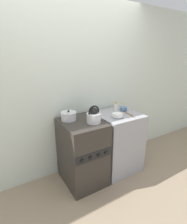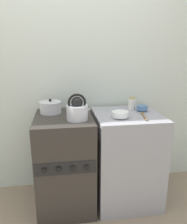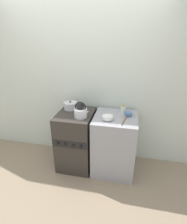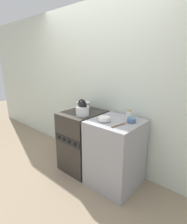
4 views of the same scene
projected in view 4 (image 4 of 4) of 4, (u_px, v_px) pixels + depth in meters
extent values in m
plane|color=gray|center=(68.00, 175.00, 2.61)|extent=(12.00, 12.00, 0.00)
cube|color=silver|center=(99.00, 87.00, 2.77)|extent=(7.00, 0.06, 2.50)
cube|color=#332D28|center=(83.00, 140.00, 2.71)|extent=(0.52, 0.63, 0.91)
cube|color=black|center=(67.00, 141.00, 2.45)|extent=(0.50, 0.01, 0.11)
cylinder|color=black|center=(59.00, 137.00, 2.55)|extent=(0.04, 0.02, 0.04)
cylinder|color=black|center=(63.00, 140.00, 2.48)|extent=(0.04, 0.02, 0.04)
cylinder|color=black|center=(69.00, 142.00, 2.41)|extent=(0.04, 0.02, 0.04)
cylinder|color=black|center=(74.00, 144.00, 2.34)|extent=(0.04, 0.02, 0.04)
cube|color=#99999E|center=(115.00, 153.00, 2.33)|extent=(0.62, 0.63, 0.91)
cylinder|color=silver|center=(82.00, 111.00, 2.41)|extent=(0.18, 0.18, 0.13)
sphere|color=black|center=(82.00, 105.00, 2.39)|extent=(0.10, 0.10, 0.10)
torus|color=black|center=(82.00, 105.00, 2.39)|extent=(0.16, 0.02, 0.16)
cone|color=silver|center=(87.00, 111.00, 2.35)|extent=(0.09, 0.04, 0.07)
cylinder|color=silver|center=(83.00, 106.00, 2.75)|extent=(0.20, 0.20, 0.10)
cylinder|color=silver|center=(83.00, 102.00, 2.73)|extent=(0.21, 0.21, 0.01)
sphere|color=black|center=(83.00, 101.00, 2.73)|extent=(0.03, 0.03, 0.03)
cylinder|color=white|center=(104.00, 121.00, 2.18)|extent=(0.07, 0.07, 0.01)
cylinder|color=white|center=(104.00, 119.00, 2.18)|extent=(0.15, 0.15, 0.05)
cylinder|color=#4C729E|center=(131.00, 122.00, 2.15)|extent=(0.05, 0.05, 0.01)
cylinder|color=#4C729E|center=(131.00, 120.00, 2.14)|extent=(0.11, 0.11, 0.05)
cylinder|color=silver|center=(129.00, 115.00, 2.25)|extent=(0.08, 0.08, 0.11)
cylinder|color=#998C4C|center=(130.00, 110.00, 2.23)|extent=(0.06, 0.06, 0.01)
cylinder|color=olive|center=(117.00, 126.00, 2.02)|extent=(0.05, 0.19, 0.02)
ellipsoid|color=olive|center=(124.00, 123.00, 2.09)|extent=(0.04, 0.06, 0.02)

